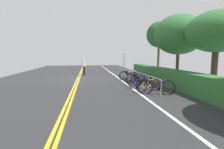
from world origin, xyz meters
name	(u,v)px	position (x,y,z in m)	size (l,w,h in m)	color
ground_plane	(78,79)	(0.00, 0.00, -0.03)	(36.81, 13.25, 0.05)	#2B2B2D
centre_line_yellow_inner	(77,78)	(0.00, -0.08, 0.00)	(33.13, 0.10, 0.00)	gold
centre_line_yellow_outer	(79,78)	(0.00, 0.08, 0.00)	(33.13, 0.10, 0.00)	gold
bike_lane_stripe_white	(118,78)	(0.00, 3.32, 0.00)	(33.13, 0.12, 0.00)	white
bike_rack	(139,75)	(3.59, 4.08, 0.61)	(6.50, 0.05, 0.80)	#9EA0A5
bicycle_0	(130,75)	(0.93, 4.18, 0.33)	(0.46, 1.74, 0.71)	black
bicycle_1	(130,76)	(1.62, 3.99, 0.33)	(0.46, 1.73, 0.71)	black
bicycle_2	(134,77)	(2.34, 4.08, 0.32)	(0.46, 1.72, 0.68)	black
bicycle_3	(137,79)	(3.24, 4.07, 0.35)	(0.60, 1.75, 0.75)	black
bicycle_4	(140,80)	(3.97, 3.98, 0.36)	(0.53, 1.73, 0.77)	black
bicycle_5	(143,82)	(4.74, 3.95, 0.34)	(0.46, 1.78, 0.73)	black
bicycle_6	(149,85)	(5.60, 3.97, 0.33)	(0.63, 1.61, 0.71)	black
bicycle_7	(156,87)	(6.30, 4.07, 0.36)	(0.64, 1.73, 0.76)	black
pedestrian	(84,65)	(-2.00, 0.42, 1.00)	(0.48, 0.32, 1.73)	#1E1E2D
sign_post_near	(124,63)	(-0.27, 3.92, 1.25)	(0.36, 0.06, 2.06)	gray
hedge_backdrop	(178,80)	(5.09, 5.92, 0.51)	(15.45, 0.90, 1.03)	#2D6B30
tree_near_left	(159,35)	(-2.33, 7.99, 3.98)	(2.52, 2.52, 5.30)	brown
tree_mid	(179,35)	(3.25, 6.89, 3.28)	(3.29, 3.29, 4.62)	#473323
tree_far_right	(217,32)	(5.91, 7.46, 3.11)	(3.08, 3.08, 4.21)	#473323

